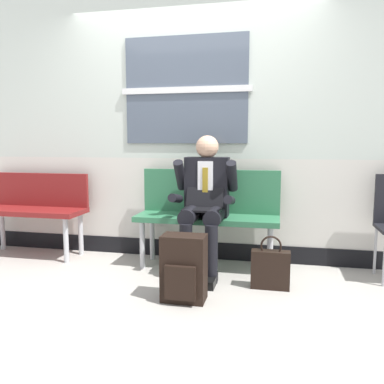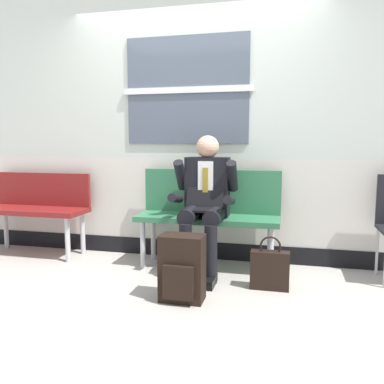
{
  "view_description": "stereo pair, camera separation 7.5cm",
  "coord_description": "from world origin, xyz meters",
  "px_view_note": "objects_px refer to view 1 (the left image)",
  "views": [
    {
      "loc": [
        0.84,
        -3.16,
        1.2
      ],
      "look_at": [
        0.1,
        0.23,
        0.75
      ],
      "focal_mm": 36.93,
      "sensor_mm": 36.0,
      "label": 1
    },
    {
      "loc": [
        0.91,
        -3.15,
        1.2
      ],
      "look_at": [
        0.1,
        0.23,
        0.75
      ],
      "focal_mm": 36.93,
      "sensor_mm": 36.0,
      "label": 2
    }
  ],
  "objects_px": {
    "backpack": "(184,269)",
    "bench_empty": "(35,206)",
    "handbag": "(270,269)",
    "person_seated": "(205,200)",
    "bench_with_person": "(208,209)"
  },
  "relations": [
    {
      "from": "bench_with_person",
      "to": "bench_empty",
      "type": "bearing_deg",
      "value": -179.74
    },
    {
      "from": "person_seated",
      "to": "backpack",
      "type": "distance_m",
      "value": 0.81
    },
    {
      "from": "bench_with_person",
      "to": "handbag",
      "type": "distance_m",
      "value": 0.87
    },
    {
      "from": "bench_empty",
      "to": "handbag",
      "type": "distance_m",
      "value": 2.54
    },
    {
      "from": "bench_with_person",
      "to": "person_seated",
      "type": "xyz_separation_m",
      "value": [
        -0.0,
        -0.2,
        0.12
      ]
    },
    {
      "from": "person_seated",
      "to": "backpack",
      "type": "xyz_separation_m",
      "value": [
        -0.03,
        -0.69,
        -0.42
      ]
    },
    {
      "from": "backpack",
      "to": "handbag",
      "type": "xyz_separation_m",
      "value": [
        0.63,
        0.39,
        -0.08
      ]
    },
    {
      "from": "bench_with_person",
      "to": "handbag",
      "type": "xyz_separation_m",
      "value": [
        0.6,
        -0.49,
        -0.39
      ]
    },
    {
      "from": "backpack",
      "to": "handbag",
      "type": "bearing_deg",
      "value": 31.76
    },
    {
      "from": "bench_with_person",
      "to": "handbag",
      "type": "height_order",
      "value": "bench_with_person"
    },
    {
      "from": "bench_with_person",
      "to": "backpack",
      "type": "height_order",
      "value": "bench_with_person"
    },
    {
      "from": "person_seated",
      "to": "backpack",
      "type": "bearing_deg",
      "value": -92.56
    },
    {
      "from": "handbag",
      "to": "person_seated",
      "type": "bearing_deg",
      "value": 154.07
    },
    {
      "from": "backpack",
      "to": "bench_empty",
      "type": "bearing_deg",
      "value": 154.36
    },
    {
      "from": "bench_with_person",
      "to": "bench_empty",
      "type": "relative_size",
      "value": 1.21
    }
  ]
}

